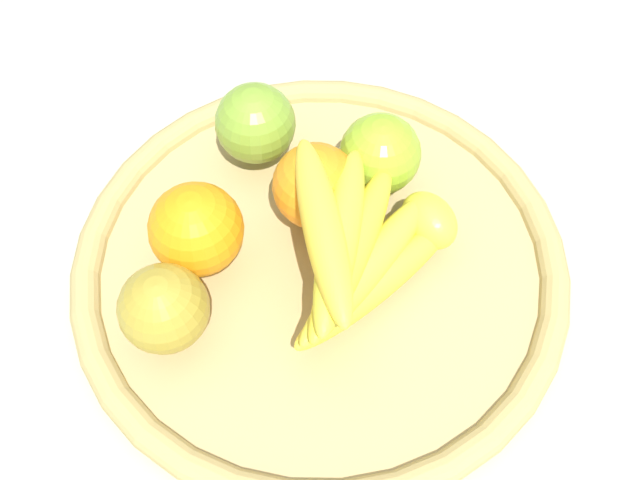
{
  "coord_description": "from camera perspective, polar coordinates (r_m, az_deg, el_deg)",
  "views": [
    {
      "loc": [
        0.03,
        0.35,
        0.59
      ],
      "look_at": [
        0.0,
        0.0,
        0.05
      ],
      "focal_mm": 40.35,
      "sensor_mm": 36.0,
      "label": 1
    }
  ],
  "objects": [
    {
      "name": "apple_2",
      "position": [
        0.7,
        -5.14,
        9.19
      ],
      "size": [
        0.11,
        0.11,
        0.08
      ],
      "primitive_type": "sphere",
      "rotation": [
        0.0,
        0.0,
        4.04
      ],
      "color": "olive",
      "rests_on": "basket"
    },
    {
      "name": "banana_bunch",
      "position": [
        0.6,
        2.5,
        -1.03
      ],
      "size": [
        0.17,
        0.19,
        0.09
      ],
      "color": "yellow",
      "rests_on": "basket"
    },
    {
      "name": "lemon_0",
      "position": [
        0.66,
        8.64,
        1.55
      ],
      "size": [
        0.07,
        0.07,
        0.04
      ],
      "primitive_type": "ellipsoid",
      "rotation": [
        0.0,
        0.0,
        2.04
      ],
      "color": "yellow",
      "rests_on": "basket"
    },
    {
      "name": "orange_0",
      "position": [
        0.63,
        -9.79,
        0.85
      ],
      "size": [
        0.11,
        0.11,
        0.08
      ],
      "primitive_type": "sphere",
      "rotation": [
        0.0,
        0.0,
        0.51
      ],
      "color": "orange",
      "rests_on": "basket"
    },
    {
      "name": "apple_0",
      "position": [
        0.68,
        4.78,
        6.82
      ],
      "size": [
        0.11,
        0.11,
        0.08
      ],
      "primitive_type": "sphere",
      "rotation": [
        0.0,
        0.0,
        2.15
      ],
      "color": "#91BA2C",
      "rests_on": "basket"
    },
    {
      "name": "basket",
      "position": [
        0.67,
        -0.0,
        -1.75
      ],
      "size": [
        0.46,
        0.46,
        0.03
      ],
      "color": "tan",
      "rests_on": "ground_plane"
    },
    {
      "name": "ground_plane",
      "position": [
        0.68,
        -0.0,
        -2.4
      ],
      "size": [
        2.4,
        2.4,
        0.0
      ],
      "primitive_type": "plane",
      "color": "#B6B9A0",
      "rests_on": "ground"
    },
    {
      "name": "apple_1",
      "position": [
        0.6,
        -12.27,
        -5.34
      ],
      "size": [
        0.1,
        0.1,
        0.08
      ],
      "primitive_type": "sphere",
      "rotation": [
        0.0,
        0.0,
        0.41
      ],
      "color": "#A7902F",
      "rests_on": "basket"
    },
    {
      "name": "orange_1",
      "position": [
        0.65,
        -0.49,
        4.3
      ],
      "size": [
        0.1,
        0.1,
        0.08
      ],
      "primitive_type": "sphere",
      "rotation": [
        0.0,
        0.0,
        6.04
      ],
      "color": "orange",
      "rests_on": "basket"
    }
  ]
}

